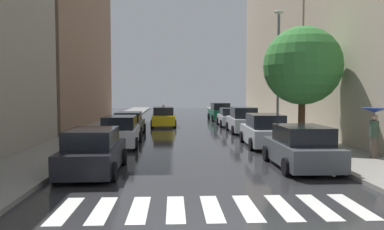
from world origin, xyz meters
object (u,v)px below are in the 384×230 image
(parked_car_left_nearest, at_px, (93,152))
(street_tree_right, at_px, (303,66))
(pedestrian_foreground, at_px, (374,120))
(lamp_post_right, at_px, (278,65))
(parked_car_right_second, at_px, (264,131))
(parked_car_right_fourth, at_px, (230,117))
(parked_car_left_second, at_px, (120,132))
(parked_car_left_third, at_px, (129,124))
(taxi_midroad, at_px, (163,117))
(parked_car_right_fifth, at_px, (220,112))
(parked_car_right_third, at_px, (243,121))
(parked_car_right_nearest, at_px, (301,148))

(parked_car_left_nearest, relative_size, street_tree_right, 0.72)
(pedestrian_foreground, height_order, lamp_post_right, lamp_post_right)
(parked_car_right_second, distance_m, parked_car_right_fourth, 11.98)
(parked_car_left_second, relative_size, parked_car_left_third, 0.99)
(parked_car_right_fourth, distance_m, taxi_midroad, 5.69)
(parked_car_right_fifth, distance_m, taxi_midroad, 8.54)
(pedestrian_foreground, bearing_deg, lamp_post_right, -8.27)
(parked_car_left_third, height_order, parked_car_right_third, parked_car_right_third)
(parked_car_right_second, height_order, parked_car_right_fifth, parked_car_right_fifth)
(parked_car_right_nearest, xyz_separation_m, parked_car_right_fifth, (-0.10, 24.24, 0.06))
(parked_car_left_third, distance_m, pedestrian_foreground, 15.27)
(parked_car_left_nearest, height_order, parked_car_left_third, parked_car_left_nearest)
(parked_car_right_third, height_order, street_tree_right, street_tree_right)
(parked_car_right_nearest, bearing_deg, taxi_midroad, 18.00)
(parked_car_left_third, xyz_separation_m, pedestrian_foreground, (11.32, -10.21, 0.99))
(parked_car_right_second, height_order, parked_car_right_fourth, parked_car_right_second)
(parked_car_right_second, bearing_deg, parked_car_left_third, 55.99)
(parked_car_left_third, xyz_separation_m, parked_car_right_nearest, (7.85, -11.34, 0.03))
(parked_car_right_third, distance_m, taxi_midroad, 7.87)
(parked_car_left_second, height_order, pedestrian_foreground, pedestrian_foreground)
(parked_car_left_second, distance_m, parked_car_right_nearest, 9.84)
(parked_car_right_fourth, xyz_separation_m, street_tree_right, (1.90, -12.28, 3.53))
(parked_car_left_third, xyz_separation_m, taxi_midroad, (2.14, 6.47, 0.03))
(parked_car_left_nearest, bearing_deg, parked_car_right_fifth, -17.91)
(parked_car_right_fourth, distance_m, lamp_post_right, 9.57)
(parked_car_left_third, distance_m, street_tree_right, 11.92)
(parked_car_right_third, bearing_deg, parked_car_right_second, 179.77)
(parked_car_right_third, relative_size, street_tree_right, 0.71)
(parked_car_left_second, bearing_deg, parked_car_right_second, -94.39)
(parked_car_left_second, bearing_deg, taxi_midroad, -11.18)
(parked_car_left_second, height_order, parked_car_right_third, parked_car_right_third)
(parked_car_right_fifth, bearing_deg, parked_car_right_second, 177.56)
(parked_car_right_fourth, bearing_deg, parked_car_left_third, 130.23)
(pedestrian_foreground, distance_m, lamp_post_right, 8.66)
(parked_car_right_nearest, bearing_deg, lamp_post_right, -9.92)
(parked_car_left_third, bearing_deg, parked_car_right_nearest, -145.05)
(pedestrian_foreground, bearing_deg, street_tree_right, -0.97)
(parked_car_left_third, height_order, parked_car_right_fifth, parked_car_right_fifth)
(parked_car_right_second, distance_m, street_tree_right, 3.95)
(parked_car_left_third, height_order, parked_car_right_nearest, parked_car_right_nearest)
(parked_car_right_nearest, height_order, parked_car_right_third, parked_car_right_third)
(parked_car_right_fourth, height_order, street_tree_right, street_tree_right)
(parked_car_left_nearest, relative_size, parked_car_right_fourth, 1.02)
(taxi_midroad, relative_size, pedestrian_foreground, 2.20)
(parked_car_right_nearest, relative_size, parked_car_right_second, 0.94)
(parked_car_right_nearest, distance_m, street_tree_right, 6.72)
(parked_car_right_second, xyz_separation_m, parked_car_right_fifth, (-0.08, 18.52, 0.02))
(parked_car_right_nearest, relative_size, parked_car_right_fifth, 1.03)
(taxi_midroad, bearing_deg, parked_car_left_third, 159.96)
(parked_car_left_third, xyz_separation_m, parked_car_right_fifth, (7.75, 12.91, 0.09))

